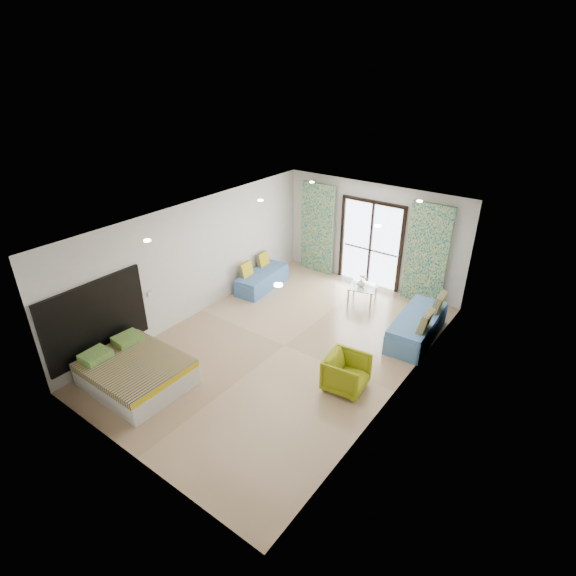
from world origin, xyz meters
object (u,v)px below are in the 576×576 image
Objects in this scene: bed at (135,372)px; armchair at (347,371)px; daybed_right at (418,326)px; coffee_table at (363,288)px; daybed_left at (262,279)px.

armchair is at bearing 34.71° from bed.
armchair is (-0.40, -2.36, 0.07)m from daybed_right.
bed is 5.81m from daybed_right.
coffee_table reaches higher than armchair.
bed is 4.49m from daybed_left.
bed is 2.45× the size of armchair.
bed is at bearing -131.84° from daybed_right.
bed is at bearing 117.77° from armchair.
armchair is (3.19, 2.21, 0.11)m from bed.
daybed_right reaches higher than bed.
armchair is at bearing -35.52° from daybed_left.
coffee_table is at bearing 16.22° from armchair.
coffee_table is (1.86, 5.33, 0.12)m from bed.
bed is at bearing -87.07° from daybed_left.
daybed_left reaches higher than bed.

